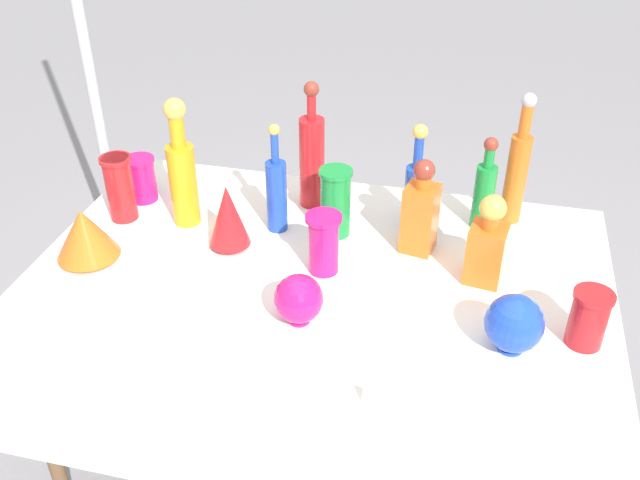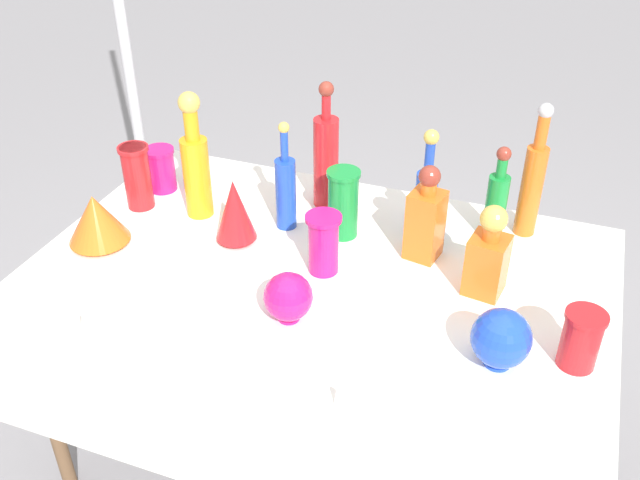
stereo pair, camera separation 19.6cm
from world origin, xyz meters
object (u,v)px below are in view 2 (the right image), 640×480
Objects in this scene: tall_bottle_2 at (426,193)px; canopy_pole at (124,39)px; tall_bottle_3 at (286,189)px; square_decanter_1 at (426,219)px; tall_bottle_5 at (326,158)px; slender_vase_3 at (161,168)px; slender_vase_0 at (137,175)px; square_decanter_0 at (488,256)px; tall_bottle_4 at (496,201)px; round_bowl_0 at (501,338)px; fluted_vase_0 at (96,219)px; round_bowl_1 at (289,297)px; tall_bottle_1 at (196,165)px; slender_vase_4 at (323,242)px; fluted_vase_1 at (235,210)px; slender_vase_2 at (581,338)px; slender_vase_1 at (343,202)px; tall_bottle_0 at (533,182)px.

tall_bottle_2 is 0.13× the size of canopy_pole.
tall_bottle_3 reaches higher than square_decanter_1.
tall_bottle_5 is 2.81× the size of slender_vase_3.
tall_bottle_5 is at bearing 21.95° from slender_vase_0.
square_decanter_0 is at bearing -27.18° from tall_bottle_5.
round_bowl_0 is (0.10, -0.55, -0.05)m from tall_bottle_4.
tall_bottle_2 is at bearing 120.49° from round_bowl_0.
round_bowl_1 is at bearing -10.98° from fluted_vase_0.
slender_vase_0 is 1.43× the size of slender_vase_3.
slender_vase_4 is (0.47, -0.15, -0.08)m from tall_bottle_1.
tall_bottle_2 reaches higher than round_bowl_1.
tall_bottle_3 reaches higher than round_bowl_0.
tall_bottle_3 reaches higher than fluted_vase_1.
slender_vase_2 is 1.01m from fluted_vase_1.
slender_vase_2 is at bearing -11.36° from fluted_vase_1.
slender_vase_1 is at bearing -54.64° from tall_bottle_5.
tall_bottle_2 is 0.21m from tall_bottle_4.
tall_bottle_4 is 0.45m from slender_vase_1.
fluted_vase_1 is 1.34× the size of round_bowl_0.
slender_vase_3 is (-1.11, 0.19, -0.03)m from square_decanter_0.
tall_bottle_0 is 1.98× the size of slender_vase_0.
tall_bottle_3 is 1.71× the size of fluted_vase_1.
round_bowl_0 is (0.27, -0.38, -0.05)m from square_decanter_1.
round_bowl_1 is (-0.70, -0.08, -0.01)m from slender_vase_2.
fluted_vase_1 is (-0.18, -0.30, -0.06)m from tall_bottle_5.
tall_bottle_3 is 1.16× the size of tall_bottle_4.
tall_bottle_2 is 0.80× the size of tall_bottle_5.
round_bowl_1 is (0.29, -0.28, -0.04)m from fluted_vase_1.
fluted_vase_1 is at bearing -167.82° from square_decanter_1.
slender_vase_3 is at bearing 159.50° from slender_vase_4.
slender_vase_0 is (-0.89, -0.18, -0.02)m from tall_bottle_2.
tall_bottle_3 is 1.19× the size of square_decanter_1.
square_decanter_1 reaches higher than fluted_vase_0.
round_bowl_0 is 1.90m from canopy_pole.
tall_bottle_1 is at bearing -174.69° from slender_vase_1.
slender_vase_0 is (-1.09, -0.21, -0.01)m from tall_bottle_4.
tall_bottle_5 is 2.75× the size of slender_vase_2.
tall_bottle_4 is at bearing 14.79° from tall_bottle_3.
fluted_vase_0 is 0.89× the size of fluted_vase_1.
tall_bottle_4 is at bearing 18.59° from slender_vase_1.
tall_bottle_2 is 0.14m from square_decanter_1.
tall_bottle_0 reaches higher than slender_vase_1.
tall_bottle_2 is 1.64× the size of fluted_vase_1.
slender_vase_0 is 0.08× the size of canopy_pole.
tall_bottle_5 is 2.32× the size of fluted_vase_0.
square_decanter_0 is 1.31× the size of fluted_vase_1.
fluted_vase_0 is at bearing -128.00° from tall_bottle_1.
square_decanter_0 is 0.10× the size of canopy_pole.
tall_bottle_5 reaches higher than slender_vase_3.
slender_vase_2 is at bearing -20.32° from tall_bottle_3.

